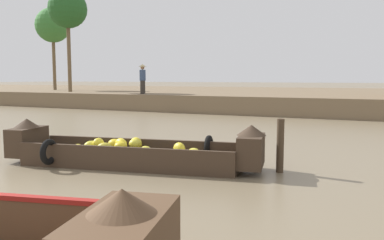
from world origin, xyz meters
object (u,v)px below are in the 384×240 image
at_px(palm_tree_mid, 68,10).
at_px(vendor_person, 143,77).
at_px(mooring_post, 280,146).
at_px(banana_boat, 131,151).
at_px(palm_tree_near, 53,26).

xyz_separation_m(palm_tree_mid, vendor_person, (6.27, -1.15, -4.33)).
relative_size(palm_tree_mid, mooring_post, 6.33).
xyz_separation_m(banana_boat, mooring_post, (2.92, 0.72, 0.21)).
height_order(palm_tree_near, palm_tree_mid, palm_tree_mid).
height_order(palm_tree_near, vendor_person, palm_tree_near).
distance_m(palm_tree_near, palm_tree_mid, 4.75).
distance_m(banana_boat, palm_tree_near, 24.56).
distance_m(banana_boat, palm_tree_mid, 20.16).
bearing_deg(palm_tree_near, banana_boat, -42.78).
bearing_deg(banana_boat, vendor_person, 120.90).
height_order(banana_boat, vendor_person, vendor_person).
relative_size(banana_boat, mooring_post, 5.30).
bearing_deg(palm_tree_mid, banana_boat, -44.73).
distance_m(vendor_person, mooring_post, 15.69).
relative_size(palm_tree_mid, vendor_person, 3.94).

